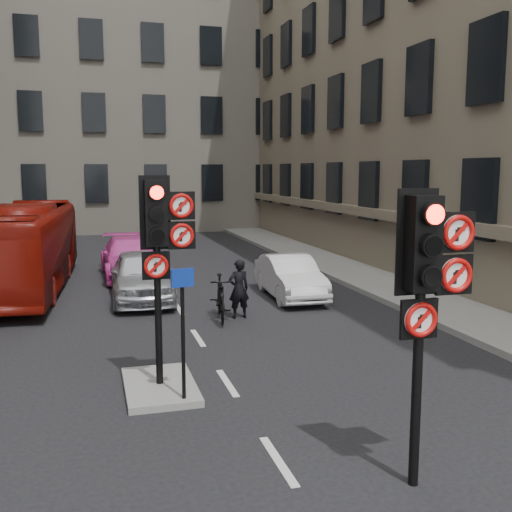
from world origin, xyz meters
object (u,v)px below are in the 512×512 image
bus_red (25,247)px  motorcyclist (239,289)px  info_sign (183,315)px  car_pink (131,257)px  car_white (290,277)px  signal_near (428,275)px  motorcycle (220,298)px  signal_far (162,235)px  car_silver (142,275)px

bus_red → motorcyclist: bearing=-40.2°
info_sign → car_pink: bearing=79.7°
car_white → bus_red: size_ratio=0.39×
signal_near → motorcyclist: bearing=90.9°
motorcycle → info_sign: size_ratio=0.89×
signal_far → info_sign: (0.21, -0.81, -1.20)m
car_pink → motorcyclist: 7.19m
info_sign → motorcyclist: bearing=57.0°
signal_far → info_sign: bearing=-75.2°
car_silver → bus_red: (-3.39, 2.55, 0.64)m
motorcyclist → car_silver: bearing=-59.3°
car_white → car_pink: 6.48m
car_pink → motorcyclist: size_ratio=3.17×
info_sign → motorcycle: bearing=61.4°
motorcyclist → info_sign: 5.89m
signal_far → car_pink: (0.20, 11.40, -2.00)m
signal_far → car_white: 8.27m
signal_far → motorcyclist: size_ratio=2.34×
signal_far → bus_red: size_ratio=0.36×
signal_far → motorcyclist: (2.46, 4.58, -1.94)m
car_silver → info_sign: 8.25m
car_white → motorcycle: (-2.57, -2.09, -0.06)m
info_sign → car_white: bearing=49.3°
signal_near → car_pink: bearing=98.9°
signal_far → car_silver: size_ratio=0.83×
signal_near → car_white: (1.94, 10.60, -1.96)m
car_white → car_pink: (-4.34, 4.81, 0.08)m
signal_far → bus_red: (-3.15, 9.95, -1.33)m
car_white → motorcycle: size_ratio=2.00×
car_white → motorcyclist: 2.89m
car_pink → bus_red: bus_red is taller
car_pink → info_sign: info_sign is taller
car_pink → signal_near: bearing=-82.5°
car_silver → info_sign: info_sign is taller
bus_red → motorcyclist: bus_red is taller
car_pink → bus_red: 3.71m
bus_red → signal_near: bearing=-64.1°
signal_near → signal_far: 4.77m
signal_near → motorcycle: bearing=94.3°
car_white → motorcyclist: bearing=-133.6°
car_white → signal_far: bearing=-122.2°
signal_near → bus_red: bearing=112.4°
signal_near → car_white: size_ratio=0.94×
signal_near → motorcycle: size_ratio=1.89×
motorcyclist → info_sign: size_ratio=0.71×
signal_near → motorcyclist: signal_near is taller
bus_red → info_sign: bearing=-69.1°
bus_red → car_pink: bearing=27.0°
bus_red → motorcycle: bearing=-43.2°
car_white → motorcycle: car_white is taller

